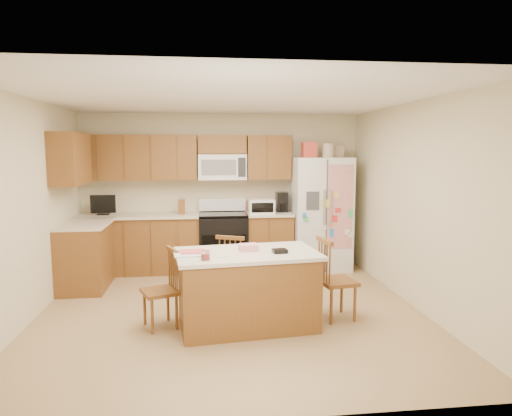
{
  "coord_description": "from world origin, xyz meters",
  "views": [
    {
      "loc": [
        -0.32,
        -5.26,
        1.92
      ],
      "look_at": [
        0.34,
        0.35,
        1.2
      ],
      "focal_mm": 32.0,
      "sensor_mm": 36.0,
      "label": 1
    }
  ],
  "objects": [
    {
      "name": "ground",
      "position": [
        0.0,
        0.0,
        0.0
      ],
      "size": [
        4.5,
        4.5,
        0.0
      ],
      "primitive_type": "plane",
      "color": "#A18657",
      "rests_on": "ground"
    },
    {
      "name": "room_shell",
      "position": [
        0.0,
        0.0,
        1.44
      ],
      "size": [
        4.6,
        4.6,
        2.52
      ],
      "color": "beige",
      "rests_on": "ground"
    },
    {
      "name": "cabinetry",
      "position": [
        -0.98,
        1.79,
        0.91
      ],
      "size": [
        3.36,
        1.56,
        2.15
      ],
      "color": "brown",
      "rests_on": "ground"
    },
    {
      "name": "stove",
      "position": [
        0.0,
        1.94,
        0.47
      ],
      "size": [
        0.76,
        0.65,
        1.13
      ],
      "color": "black",
      "rests_on": "ground"
    },
    {
      "name": "refrigerator",
      "position": [
        1.57,
        1.87,
        0.92
      ],
      "size": [
        0.9,
        0.79,
        2.04
      ],
      "color": "white",
      "rests_on": "ground"
    },
    {
      "name": "island",
      "position": [
        0.15,
        -0.48,
        0.42
      ],
      "size": [
        1.6,
        1.05,
        0.92
      ],
      "color": "brown",
      "rests_on": "ground"
    },
    {
      "name": "windsor_chair_left",
      "position": [
        -0.77,
        -0.39,
        0.41
      ],
      "size": [
        0.47,
        0.48,
        0.86
      ],
      "color": "brown",
      "rests_on": "ground"
    },
    {
      "name": "windsor_chair_back",
      "position": [
        0.06,
        0.29,
        0.42
      ],
      "size": [
        0.5,
        0.49,
        0.89
      ],
      "color": "brown",
      "rests_on": "ground"
    },
    {
      "name": "windsor_chair_right",
      "position": [
        1.16,
        -0.37,
        0.44
      ],
      "size": [
        0.44,
        0.46,
        0.93
      ],
      "color": "brown",
      "rests_on": "ground"
    }
  ]
}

